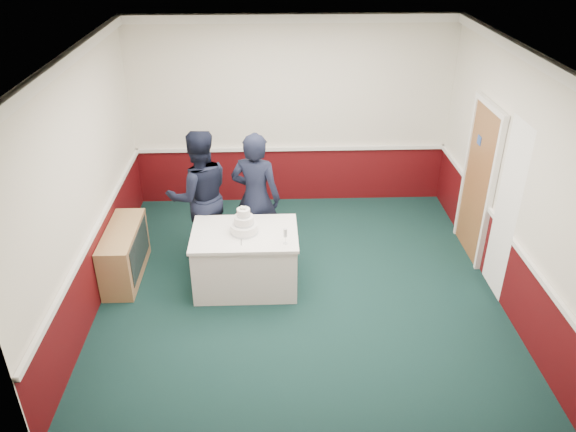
{
  "coord_description": "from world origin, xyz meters",
  "views": [
    {
      "loc": [
        -0.36,
        -5.95,
        4.33
      ],
      "look_at": [
        -0.14,
        -0.1,
        1.1
      ],
      "focal_mm": 35.0,
      "sensor_mm": 36.0,
      "label": 1
    }
  ],
  "objects_px": {
    "sideboard": "(125,253)",
    "wedding_cake": "(244,225)",
    "person_woman": "(256,198)",
    "champagne_flute": "(285,234)",
    "cake_table": "(245,259)",
    "cake_knife": "(241,241)",
    "person_man": "(200,196)"
  },
  "relations": [
    {
      "from": "champagne_flute",
      "to": "person_man",
      "type": "relative_size",
      "value": 0.11
    },
    {
      "from": "sideboard",
      "to": "person_man",
      "type": "xyz_separation_m",
      "value": [
        0.98,
        0.5,
        0.58
      ]
    },
    {
      "from": "wedding_cake",
      "to": "cake_knife",
      "type": "distance_m",
      "value": 0.23
    },
    {
      "from": "cake_knife",
      "to": "person_man",
      "type": "xyz_separation_m",
      "value": [
        -0.59,
        0.96,
        0.13
      ]
    },
    {
      "from": "cake_knife",
      "to": "cake_table",
      "type": "bearing_deg",
      "value": 79.2
    },
    {
      "from": "sideboard",
      "to": "champagne_flute",
      "type": "relative_size",
      "value": 5.85
    },
    {
      "from": "champagne_flute",
      "to": "cake_table",
      "type": "bearing_deg",
      "value": 150.75
    },
    {
      "from": "cake_table",
      "to": "wedding_cake",
      "type": "height_order",
      "value": "wedding_cake"
    },
    {
      "from": "cake_knife",
      "to": "person_man",
      "type": "bearing_deg",
      "value": 119.16
    },
    {
      "from": "wedding_cake",
      "to": "person_man",
      "type": "xyz_separation_m",
      "value": [
        -0.62,
        0.76,
        0.03
      ]
    },
    {
      "from": "cake_knife",
      "to": "wedding_cake",
      "type": "bearing_deg",
      "value": 79.21
    },
    {
      "from": "wedding_cake",
      "to": "cake_knife",
      "type": "height_order",
      "value": "wedding_cake"
    },
    {
      "from": "sideboard",
      "to": "cake_knife",
      "type": "distance_m",
      "value": 1.69
    },
    {
      "from": "sideboard",
      "to": "cake_table",
      "type": "xyz_separation_m",
      "value": [
        1.59,
        -0.26,
        0.05
      ]
    },
    {
      "from": "sideboard",
      "to": "person_woman",
      "type": "distance_m",
      "value": 1.87
    },
    {
      "from": "cake_table",
      "to": "cake_knife",
      "type": "height_order",
      "value": "cake_knife"
    },
    {
      "from": "cake_knife",
      "to": "person_woman",
      "type": "height_order",
      "value": "person_woman"
    },
    {
      "from": "cake_table",
      "to": "person_woman",
      "type": "distance_m",
      "value": 0.87
    },
    {
      "from": "person_woman",
      "to": "cake_table",
      "type": "bearing_deg",
      "value": 93.83
    },
    {
      "from": "champagne_flute",
      "to": "person_man",
      "type": "distance_m",
      "value": 1.53
    },
    {
      "from": "cake_knife",
      "to": "person_woman",
      "type": "relative_size",
      "value": 0.12
    },
    {
      "from": "sideboard",
      "to": "wedding_cake",
      "type": "relative_size",
      "value": 3.3
    },
    {
      "from": "person_man",
      "to": "sideboard",
      "type": "bearing_deg",
      "value": 9.6
    },
    {
      "from": "cake_table",
      "to": "champagne_flute",
      "type": "bearing_deg",
      "value": -29.25
    },
    {
      "from": "sideboard",
      "to": "cake_knife",
      "type": "relative_size",
      "value": 5.45
    },
    {
      "from": "cake_table",
      "to": "wedding_cake",
      "type": "xyz_separation_m",
      "value": [
        -0.0,
        0.0,
        0.5
      ]
    },
    {
      "from": "sideboard",
      "to": "champagne_flute",
      "type": "bearing_deg",
      "value": -14.56
    },
    {
      "from": "sideboard",
      "to": "wedding_cake",
      "type": "distance_m",
      "value": 1.71
    },
    {
      "from": "cake_table",
      "to": "champagne_flute",
      "type": "height_order",
      "value": "champagne_flute"
    },
    {
      "from": "sideboard",
      "to": "person_woman",
      "type": "xyz_separation_m",
      "value": [
        1.73,
        0.41,
        0.57
      ]
    },
    {
      "from": "wedding_cake",
      "to": "cake_knife",
      "type": "relative_size",
      "value": 1.65
    },
    {
      "from": "person_man",
      "to": "cake_knife",
      "type": "bearing_deg",
      "value": 103.92
    }
  ]
}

